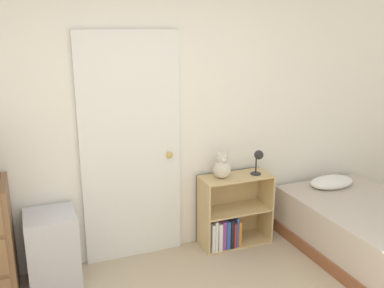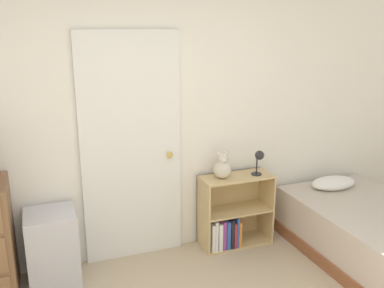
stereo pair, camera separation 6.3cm
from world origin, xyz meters
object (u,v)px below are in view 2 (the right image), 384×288
(storage_bin, at_px, (53,248))
(desk_lamp, at_px, (259,158))
(teddy_bear, at_px, (222,167))
(bed, at_px, (378,238))
(bookshelf, at_px, (230,218))

(storage_bin, relative_size, desk_lamp, 2.59)
(teddy_bear, relative_size, desk_lamp, 1.08)
(teddy_bear, height_order, desk_lamp, teddy_bear)
(teddy_bear, height_order, bed, teddy_bear)
(storage_bin, height_order, teddy_bear, teddy_bear)
(storage_bin, xyz_separation_m, bookshelf, (1.64, 0.05, -0.04))
(storage_bin, relative_size, bed, 0.33)
(bookshelf, bearing_deg, storage_bin, -178.13)
(bed, bearing_deg, teddy_bear, 147.18)
(storage_bin, bearing_deg, desk_lamp, 0.37)
(teddy_bear, distance_m, bed, 1.53)
(teddy_bear, bearing_deg, storage_bin, -178.03)
(bed, bearing_deg, bookshelf, 145.06)
(storage_bin, distance_m, bookshelf, 1.65)
(bookshelf, height_order, teddy_bear, teddy_bear)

